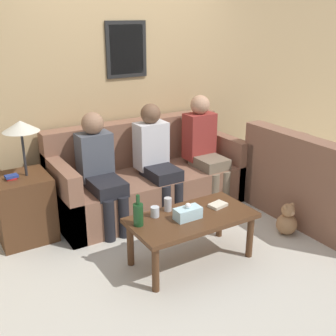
% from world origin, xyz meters
% --- Properties ---
extents(ground_plane, '(16.00, 16.00, 0.00)m').
position_xyz_m(ground_plane, '(0.00, 0.00, 0.00)').
color(ground_plane, beige).
extents(wall_back, '(9.00, 0.08, 2.60)m').
position_xyz_m(wall_back, '(0.00, 1.00, 1.30)').
color(wall_back, tan).
rests_on(wall_back, ground_plane).
extents(couch_main, '(2.13, 0.89, 0.94)m').
position_xyz_m(couch_main, '(0.00, 0.54, 0.32)').
color(couch_main, brown).
rests_on(couch_main, ground_plane).
extents(couch_side, '(0.89, 1.56, 0.94)m').
position_xyz_m(couch_side, '(1.40, -0.70, 0.32)').
color(couch_side, brown).
rests_on(couch_side, ground_plane).
extents(coffee_table, '(1.09, 0.56, 0.44)m').
position_xyz_m(coffee_table, '(-0.22, -0.67, 0.38)').
color(coffee_table, '#4C2D19').
rests_on(coffee_table, ground_plane).
extents(side_table_with_lamp, '(0.51, 0.51, 1.17)m').
position_xyz_m(side_table_with_lamp, '(-1.36, 0.51, 0.37)').
color(side_table_with_lamp, '#4C2D19').
rests_on(side_table_with_lamp, ground_plane).
extents(wine_bottle, '(0.08, 0.08, 0.27)m').
position_xyz_m(wine_bottle, '(-0.69, -0.58, 0.54)').
color(wine_bottle, '#19421E').
rests_on(wine_bottle, coffee_table).
extents(drinking_glass, '(0.08, 0.08, 0.09)m').
position_xyz_m(drinking_glass, '(-0.50, -0.52, 0.48)').
color(drinking_glass, silver).
rests_on(drinking_glass, coffee_table).
extents(book_stack, '(0.18, 0.14, 0.03)m').
position_xyz_m(book_stack, '(0.08, -0.64, 0.45)').
color(book_stack, beige).
rests_on(book_stack, coffee_table).
extents(soda_can, '(0.07, 0.07, 0.12)m').
position_xyz_m(soda_can, '(-0.34, -0.48, 0.50)').
color(soda_can, '#BCBCC1').
rests_on(soda_can, coffee_table).
extents(tissue_box, '(0.23, 0.12, 0.15)m').
position_xyz_m(tissue_box, '(-0.28, -0.70, 0.49)').
color(tissue_box, silver).
rests_on(tissue_box, coffee_table).
extents(person_left, '(0.34, 0.64, 1.17)m').
position_xyz_m(person_left, '(-0.62, 0.37, 0.63)').
color(person_left, black).
rests_on(person_left, ground_plane).
extents(person_middle, '(0.34, 0.59, 1.18)m').
position_xyz_m(person_middle, '(0.02, 0.36, 0.64)').
color(person_middle, black).
rests_on(person_middle, ground_plane).
extents(person_right, '(0.34, 0.58, 1.21)m').
position_xyz_m(person_right, '(0.66, 0.37, 0.66)').
color(person_right, '#756651').
rests_on(person_right, ground_plane).
extents(teddy_bear, '(0.21, 0.21, 0.33)m').
position_xyz_m(teddy_bear, '(0.86, -0.77, 0.14)').
color(teddy_bear, '#A87A51').
rests_on(teddy_bear, ground_plane).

